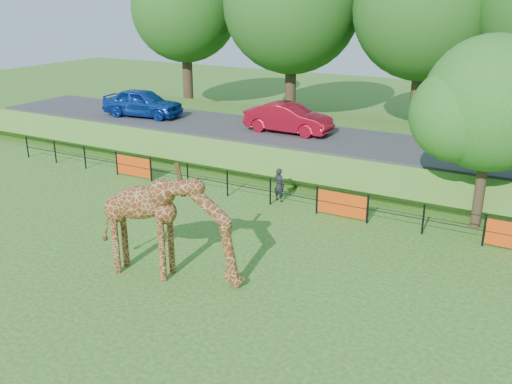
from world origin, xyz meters
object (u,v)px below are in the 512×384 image
car_blue (143,103)px  tree_east (494,109)px  giraffe (170,228)px  car_red (288,118)px  visitor (279,185)px

car_blue → tree_east: size_ratio=0.67×
giraffe → car_red: giraffe is taller
car_red → giraffe: bearing=-168.6°
visitor → tree_east: size_ratio=0.20×
car_blue → visitor: (11.11, -5.04, -1.50)m
car_red → car_blue: bearing=93.4°
giraffe → car_blue: (-11.32, 12.38, 0.61)m
car_blue → car_red: 8.78m
giraffe → car_blue: giraffe is taller
car_red → visitor: (2.34, -5.53, -1.45)m
car_red → visitor: 6.17m
visitor → tree_east: (7.47, 1.11, 3.59)m
visitor → giraffe: bearing=103.7°
tree_east → car_red: bearing=155.8°
visitor → car_blue: bearing=-12.3°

